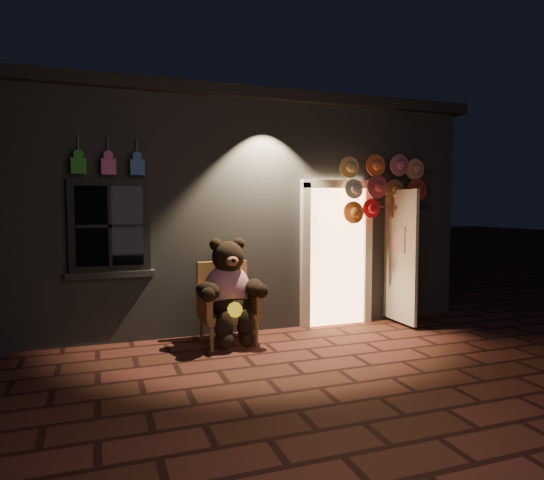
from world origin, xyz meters
name	(u,v)px	position (x,y,z in m)	size (l,w,h in m)	color
ground	(289,362)	(0.00, 0.00, 0.00)	(60.00, 60.00, 0.00)	brown
shop_building	(212,210)	(0.00, 3.99, 1.74)	(7.30, 5.95, 3.51)	slate
wicker_armchair	(226,302)	(-0.46, 1.10, 0.53)	(0.75, 0.67, 1.05)	olive
teddy_bear	(229,291)	(-0.46, 0.96, 0.70)	(0.99, 0.77, 1.36)	#AF123C
hat_rack	(384,188)	(2.05, 1.28, 2.08)	(1.64, 0.22, 2.57)	#59595E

